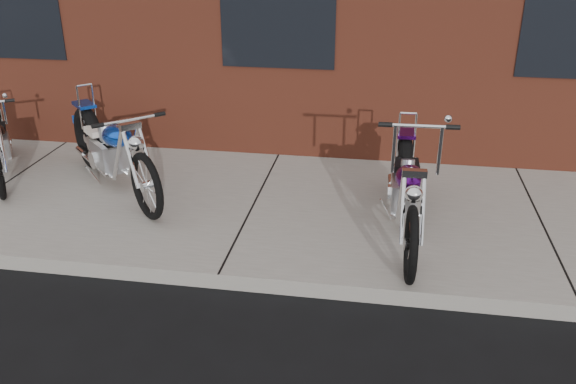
# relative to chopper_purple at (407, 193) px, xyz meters

# --- Properties ---
(ground) EXTENTS (120.00, 120.00, 0.00)m
(ground) POSITION_rel_chopper_purple_xyz_m (-1.60, -1.07, -0.57)
(ground) COLOR black
(ground) RESTS_ON ground
(sidewalk) EXTENTS (22.00, 3.00, 0.15)m
(sidewalk) POSITION_rel_chopper_purple_xyz_m (-1.60, 0.43, -0.50)
(sidewalk) COLOR gray
(sidewalk) RESTS_ON ground
(chopper_purple) EXTENTS (0.57, 2.35, 1.32)m
(chopper_purple) POSITION_rel_chopper_purple_xyz_m (0.00, 0.00, 0.00)
(chopper_purple) COLOR black
(chopper_purple) RESTS_ON sidewalk
(chopper_blue) EXTENTS (1.81, 1.82, 1.07)m
(chopper_blue) POSITION_rel_chopper_purple_xyz_m (-3.25, 0.55, 0.02)
(chopper_blue) COLOR black
(chopper_blue) RESTS_ON sidewalk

